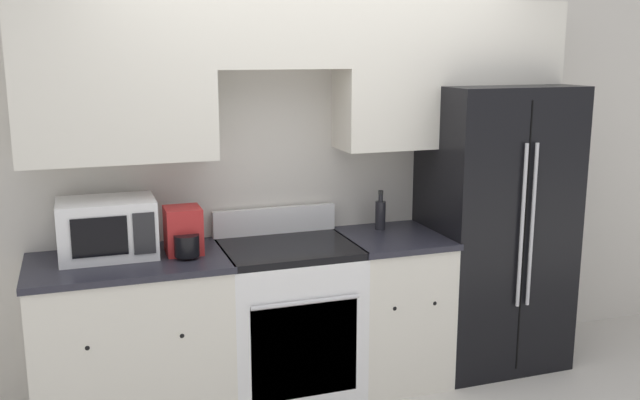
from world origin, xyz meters
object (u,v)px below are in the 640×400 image
at_px(oven_range, 289,319).
at_px(refrigerator, 490,225).
at_px(microwave, 107,228).
at_px(bottle, 380,214).

bearing_deg(oven_range, refrigerator, 2.66).
bearing_deg(microwave, bottle, 2.38).
bearing_deg(microwave, oven_range, -5.68).
bearing_deg(bottle, oven_range, -165.67).
xyz_separation_m(refrigerator, bottle, (-0.72, 0.10, 0.11)).
height_order(oven_range, microwave, microwave).
bearing_deg(refrigerator, oven_range, -177.34).
bearing_deg(refrigerator, bottle, 172.00).
xyz_separation_m(oven_range, refrigerator, (1.37, 0.06, 0.44)).
height_order(refrigerator, microwave, refrigerator).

